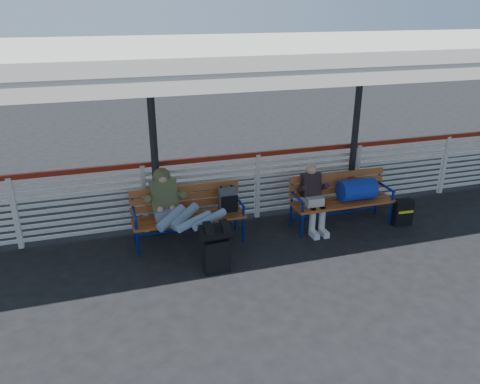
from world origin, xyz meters
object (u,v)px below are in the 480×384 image
object	(u,v)px
traveler_man	(183,213)
companion_person	(313,197)
luggage_stack	(216,245)
bench_right	(350,192)
suitcase_side	(402,212)
bench_left	(197,208)

from	to	relation	value
traveler_man	companion_person	xyz separation A→B (m)	(2.27, 0.16, -0.09)
luggage_stack	bench_right	bearing A→B (deg)	14.77
traveler_man	bench_right	bearing A→B (deg)	3.03
companion_person	suitcase_side	xyz separation A→B (m)	(1.60, -0.30, -0.36)
bench_left	suitcase_side	bearing A→B (deg)	-7.88
luggage_stack	bench_left	distance (m)	1.05
bench_right	suitcase_side	bearing A→B (deg)	-18.17
luggage_stack	companion_person	size ratio (longest dim) A/B	0.67
traveler_man	luggage_stack	bearing A→B (deg)	-63.30
bench_left	companion_person	bearing A→B (deg)	-5.69
suitcase_side	luggage_stack	bearing A→B (deg)	-167.76
companion_person	suitcase_side	bearing A→B (deg)	-10.54
bench_right	companion_person	distance (m)	0.69
luggage_stack	bench_left	bearing A→B (deg)	89.51
companion_person	suitcase_side	size ratio (longest dim) A/B	2.47
luggage_stack	bench_right	distance (m)	2.75
luggage_stack	suitcase_side	bearing A→B (deg)	5.68
bench_left	suitcase_side	distance (m)	3.62
bench_right	traveler_man	world-z (taller)	traveler_man
traveler_man	companion_person	world-z (taller)	traveler_man
suitcase_side	traveler_man	bearing A→B (deg)	-178.65
bench_right	luggage_stack	bearing A→B (deg)	-162.12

